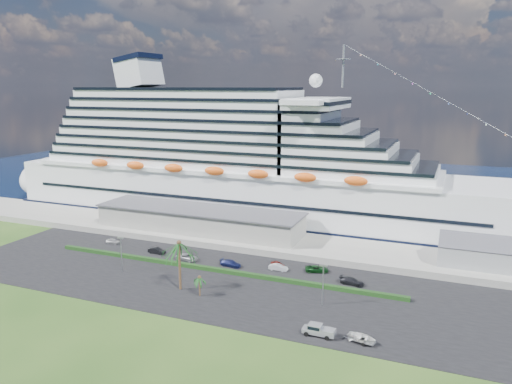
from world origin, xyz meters
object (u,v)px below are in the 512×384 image
at_px(cruise_ship, 243,167).
at_px(parked_car_3, 231,263).
at_px(pickup_truck, 318,330).
at_px(boat_trailer, 362,338).

xyz_separation_m(cruise_ship, parked_car_3, (15.67, -43.60, -15.81)).
bearing_deg(parked_car_3, cruise_ship, 26.42).
distance_m(parked_car_3, pickup_truck, 37.81).
relative_size(pickup_truck, boat_trailer, 0.99).
bearing_deg(parked_car_3, boat_trailer, -117.96).
distance_m(pickup_truck, boat_trailer, 7.48).
relative_size(parked_car_3, pickup_truck, 0.92).
xyz_separation_m(cruise_ship, pickup_truck, (44.08, -68.54, -15.47)).
bearing_deg(boat_trailer, pickup_truck, -178.59).
height_order(parked_car_3, boat_trailer, boat_trailer).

